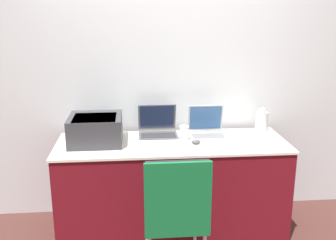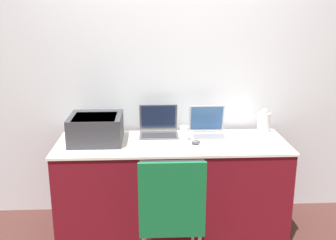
{
  "view_description": "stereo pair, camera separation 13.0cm",
  "coord_description": "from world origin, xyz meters",
  "px_view_note": "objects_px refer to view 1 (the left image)",
  "views": [
    {
      "loc": [
        -0.31,
        -2.72,
        1.85
      ],
      "look_at": [
        -0.03,
        0.35,
        0.98
      ],
      "focal_mm": 42.0,
      "sensor_mm": 36.0,
      "label": 1
    },
    {
      "loc": [
        -0.18,
        -2.73,
        1.85
      ],
      "look_at": [
        -0.03,
        0.35,
        0.98
      ],
      "focal_mm": 42.0,
      "sensor_mm": 36.0,
      "label": 2
    }
  ],
  "objects_px": {
    "laptop_right": "(207,130)",
    "mouse": "(196,142)",
    "metal_pitcher": "(262,121)",
    "chair": "(176,207)",
    "printer": "(96,129)",
    "laptop_left": "(158,129)",
    "external_keyboard": "(159,144)",
    "coffee_cup": "(184,133)"
  },
  "relations": [
    {
      "from": "laptop_right",
      "to": "mouse",
      "type": "height_order",
      "value": "laptop_right"
    },
    {
      "from": "laptop_right",
      "to": "metal_pitcher",
      "type": "relative_size",
      "value": 1.4
    },
    {
      "from": "laptop_right",
      "to": "chair",
      "type": "height_order",
      "value": "laptop_right"
    },
    {
      "from": "metal_pitcher",
      "to": "mouse",
      "type": "bearing_deg",
      "value": -154.9
    },
    {
      "from": "printer",
      "to": "laptop_left",
      "type": "height_order",
      "value": "laptop_left"
    },
    {
      "from": "laptop_left",
      "to": "external_keyboard",
      "type": "height_order",
      "value": "laptop_left"
    },
    {
      "from": "printer",
      "to": "chair",
      "type": "xyz_separation_m",
      "value": [
        0.57,
        -0.76,
        -0.33
      ]
    },
    {
      "from": "printer",
      "to": "external_keyboard",
      "type": "bearing_deg",
      "value": -12.24
    },
    {
      "from": "coffee_cup",
      "to": "metal_pitcher",
      "type": "distance_m",
      "value": 0.74
    },
    {
      "from": "external_keyboard",
      "to": "mouse",
      "type": "bearing_deg",
      "value": 0.06
    },
    {
      "from": "laptop_left",
      "to": "laptop_right",
      "type": "bearing_deg",
      "value": -7.84
    },
    {
      "from": "mouse",
      "to": "metal_pitcher",
      "type": "bearing_deg",
      "value": 25.1
    },
    {
      "from": "laptop_right",
      "to": "chair",
      "type": "bearing_deg",
      "value": -112.74
    },
    {
      "from": "mouse",
      "to": "coffee_cup",
      "type": "bearing_deg",
      "value": 126.66
    },
    {
      "from": "laptop_right",
      "to": "metal_pitcher",
      "type": "xyz_separation_m",
      "value": [
        0.51,
        0.09,
        0.04
      ]
    },
    {
      "from": "laptop_left",
      "to": "coffee_cup",
      "type": "relative_size",
      "value": 2.73
    },
    {
      "from": "external_keyboard",
      "to": "coffee_cup",
      "type": "xyz_separation_m",
      "value": [
        0.21,
        0.11,
        0.05
      ]
    },
    {
      "from": "external_keyboard",
      "to": "metal_pitcher",
      "type": "distance_m",
      "value": 0.98
    },
    {
      "from": "laptop_left",
      "to": "chair",
      "type": "height_order",
      "value": "laptop_left"
    },
    {
      "from": "printer",
      "to": "laptop_left",
      "type": "xyz_separation_m",
      "value": [
        0.51,
        0.16,
        -0.07
      ]
    },
    {
      "from": "coffee_cup",
      "to": "metal_pitcher",
      "type": "xyz_separation_m",
      "value": [
        0.72,
        0.19,
        0.04
      ]
    },
    {
      "from": "laptop_left",
      "to": "coffee_cup",
      "type": "bearing_deg",
      "value": -37.21
    },
    {
      "from": "laptop_left",
      "to": "laptop_right",
      "type": "relative_size",
      "value": 1.08
    },
    {
      "from": "coffee_cup",
      "to": "metal_pitcher",
      "type": "height_order",
      "value": "metal_pitcher"
    },
    {
      "from": "laptop_left",
      "to": "metal_pitcher",
      "type": "xyz_separation_m",
      "value": [
        0.93,
        0.03,
        0.04
      ]
    },
    {
      "from": "chair",
      "to": "external_keyboard",
      "type": "bearing_deg",
      "value": 95.55
    },
    {
      "from": "laptop_left",
      "to": "coffee_cup",
      "type": "xyz_separation_m",
      "value": [
        0.21,
        -0.16,
        0.01
      ]
    },
    {
      "from": "printer",
      "to": "laptop_right",
      "type": "distance_m",
      "value": 0.94
    },
    {
      "from": "laptop_left",
      "to": "chair",
      "type": "bearing_deg",
      "value": -86.43
    },
    {
      "from": "printer",
      "to": "laptop_left",
      "type": "relative_size",
      "value": 1.27
    },
    {
      "from": "laptop_right",
      "to": "metal_pitcher",
      "type": "height_order",
      "value": "laptop_right"
    },
    {
      "from": "coffee_cup",
      "to": "chair",
      "type": "distance_m",
      "value": 0.82
    },
    {
      "from": "external_keyboard",
      "to": "coffee_cup",
      "type": "distance_m",
      "value": 0.25
    },
    {
      "from": "printer",
      "to": "mouse",
      "type": "xyz_separation_m",
      "value": [
        0.81,
        -0.11,
        -0.1
      ]
    },
    {
      "from": "external_keyboard",
      "to": "mouse",
      "type": "distance_m",
      "value": 0.3
    },
    {
      "from": "mouse",
      "to": "metal_pitcher",
      "type": "relative_size",
      "value": 0.33
    },
    {
      "from": "external_keyboard",
      "to": "chair",
      "type": "relative_size",
      "value": 0.48
    },
    {
      "from": "laptop_right",
      "to": "mouse",
      "type": "distance_m",
      "value": 0.25
    },
    {
      "from": "mouse",
      "to": "chair",
      "type": "relative_size",
      "value": 0.08
    },
    {
      "from": "printer",
      "to": "chair",
      "type": "bearing_deg",
      "value": -53.15
    },
    {
      "from": "external_keyboard",
      "to": "coffee_cup",
      "type": "relative_size",
      "value": 3.78
    },
    {
      "from": "laptop_left",
      "to": "laptop_right",
      "type": "height_order",
      "value": "same"
    }
  ]
}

